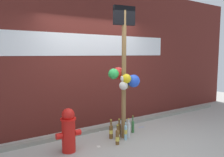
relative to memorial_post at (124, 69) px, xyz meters
name	(u,v)px	position (x,y,z in m)	size (l,w,h in m)	color
ground_plane	(128,144)	(-0.15, -0.33, -1.38)	(14.00, 14.00, 0.00)	#9E9B93
building_wall	(91,55)	(-0.15, 1.10, 0.26)	(10.00, 0.21, 3.29)	#561E19
curb_strip	(102,128)	(-0.15, 0.62, -1.34)	(8.00, 0.12, 0.08)	gray
memorial_post	(124,69)	(0.00, 0.00, 0.00)	(0.57, 0.52, 2.59)	olive
fire_hydrant	(68,130)	(-1.18, -0.01, -1.00)	(0.44, 0.27, 0.76)	red
bottle_0	(126,132)	(-0.04, -0.12, -1.22)	(0.06, 0.06, 0.37)	#93CCE0
bottle_1	(129,129)	(0.09, -0.05, -1.21)	(0.07, 0.07, 0.39)	silver
bottle_2	(111,131)	(-0.24, 0.09, -1.23)	(0.08, 0.08, 0.39)	brown
bottle_3	(118,134)	(-0.16, -0.04, -1.27)	(0.08, 0.08, 0.29)	brown
bottle_4	(119,129)	(-0.05, 0.09, -1.22)	(0.07, 0.07, 0.37)	brown
bottle_5	(117,137)	(-0.31, -0.23, -1.23)	(0.07, 0.07, 0.38)	brown
bottle_6	(124,128)	(0.10, 0.12, -1.23)	(0.07, 0.07, 0.38)	#B2DBEA
bottle_7	(121,128)	(0.10, 0.24, -1.26)	(0.07, 0.07, 0.30)	silver
bottle_8	(133,126)	(0.33, 0.12, -1.24)	(0.06, 0.06, 0.37)	#337038
litter_0	(141,127)	(0.72, 0.28, -1.38)	(0.13, 0.06, 0.01)	#8C99B2
litter_1	(100,131)	(-0.20, 0.61, -1.38)	(0.14, 0.07, 0.01)	silver
litter_2	(99,146)	(-0.65, -0.12, -1.38)	(0.09, 0.06, 0.01)	silver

